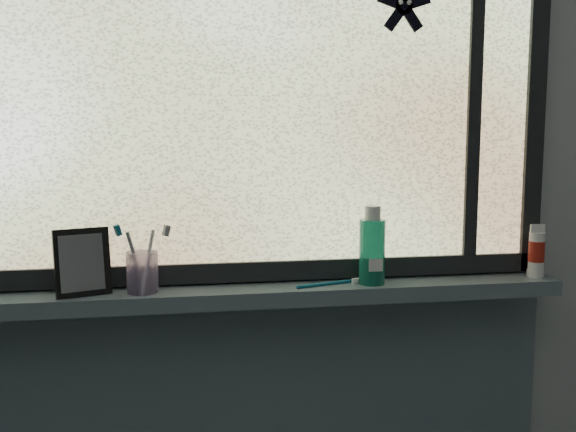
% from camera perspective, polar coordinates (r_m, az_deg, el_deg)
% --- Properties ---
extents(wall_back, '(3.00, 0.01, 2.50)m').
position_cam_1_polar(wall_back, '(1.65, -3.74, 2.09)').
color(wall_back, '#9EA3A8').
rests_on(wall_back, ground).
extents(windowsill, '(1.62, 0.14, 0.04)m').
position_cam_1_polar(windowsill, '(1.62, -3.39, -7.00)').
color(windowsill, '#4E5D68').
rests_on(windowsill, wall_back).
extents(window_pane, '(1.50, 0.01, 1.00)m').
position_cam_1_polar(window_pane, '(1.62, -3.74, 11.91)').
color(window_pane, silver).
rests_on(window_pane, wall_back).
extents(frame_bottom, '(1.60, 0.03, 0.05)m').
position_cam_1_polar(frame_bottom, '(1.65, -3.59, -4.92)').
color(frame_bottom, black).
rests_on(frame_bottom, windowsill).
extents(frame_right, '(0.05, 0.03, 1.10)m').
position_cam_1_polar(frame_right, '(1.87, 21.13, 10.84)').
color(frame_right, black).
rests_on(frame_right, wall_back).
extents(frame_mullion, '(0.03, 0.03, 1.00)m').
position_cam_1_polar(frame_mullion, '(1.79, 16.20, 11.22)').
color(frame_mullion, black).
rests_on(frame_mullion, wall_back).
extents(starfish_sticker, '(0.15, 0.02, 0.15)m').
position_cam_1_polar(starfish_sticker, '(1.73, 10.26, 17.90)').
color(starfish_sticker, black).
rests_on(starfish_sticker, window_pane).
extents(vanity_mirror, '(0.14, 0.10, 0.16)m').
position_cam_1_polar(vanity_mirror, '(1.59, -17.81, -3.92)').
color(vanity_mirror, black).
rests_on(vanity_mirror, windowsill).
extents(toothbrush_cup, '(0.10, 0.10, 0.10)m').
position_cam_1_polar(toothbrush_cup, '(1.58, -12.83, -4.89)').
color(toothbrush_cup, '#BBA2D6').
rests_on(toothbrush_cup, windowsill).
extents(toothbrush_lying, '(0.19, 0.07, 0.01)m').
position_cam_1_polar(toothbrush_lying, '(1.62, 3.25, -5.97)').
color(toothbrush_lying, '#0C536F').
rests_on(toothbrush_lying, windowsill).
extents(mouthwash_bottle, '(0.07, 0.07, 0.16)m').
position_cam_1_polar(mouthwash_bottle, '(1.64, 7.49, -2.58)').
color(mouthwash_bottle, '#1B8B6F').
rests_on(mouthwash_bottle, windowsill).
extents(cream_tube, '(0.04, 0.04, 0.10)m').
position_cam_1_polar(cream_tube, '(1.83, 21.23, -2.74)').
color(cream_tube, silver).
rests_on(cream_tube, windowsill).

